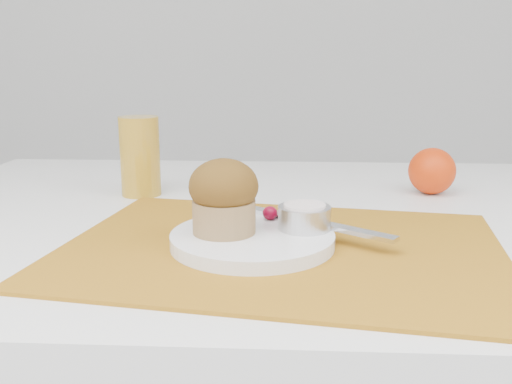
# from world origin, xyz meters

# --- Properties ---
(placemat) EXTENTS (0.56, 0.44, 0.00)m
(placemat) POSITION_xyz_m (-0.01, -0.12, 0.75)
(placemat) COLOR #A46916
(placemat) RESTS_ON table
(plate) EXTENTS (0.19, 0.19, 0.02)m
(plate) POSITION_xyz_m (-0.05, -0.12, 0.76)
(plate) COLOR white
(plate) RESTS_ON placemat
(ramekin) EXTENTS (0.08, 0.08, 0.03)m
(ramekin) POSITION_xyz_m (0.01, -0.10, 0.78)
(ramekin) COLOR #BCBCC0
(ramekin) RESTS_ON plate
(cream) EXTENTS (0.05, 0.05, 0.01)m
(cream) POSITION_xyz_m (0.01, -0.10, 0.80)
(cream) COLOR white
(cream) RESTS_ON ramekin
(raspberry_near) EXTENTS (0.02, 0.02, 0.02)m
(raspberry_near) POSITION_xyz_m (-0.03, -0.06, 0.78)
(raspberry_near) COLOR #5A0216
(raspberry_near) RESTS_ON plate
(raspberry_far) EXTENTS (0.02, 0.02, 0.02)m
(raspberry_far) POSITION_xyz_m (-0.00, -0.07, 0.78)
(raspberry_far) COLOR #5F0210
(raspberry_far) RESTS_ON plate
(butter_knife) EXTENTS (0.18, 0.14, 0.01)m
(butter_knife) POSITION_xyz_m (0.03, -0.08, 0.77)
(butter_knife) COLOR silver
(butter_knife) RESTS_ON plate
(orange) EXTENTS (0.08, 0.08, 0.08)m
(orange) POSITION_xyz_m (0.23, 0.17, 0.79)
(orange) COLOR #E13A07
(orange) RESTS_ON table
(juice_glass) EXTENTS (0.06, 0.06, 0.13)m
(juice_glass) POSITION_xyz_m (-0.24, 0.14, 0.81)
(juice_glass) COLOR #BD8E23
(juice_glass) RESTS_ON table
(muffin) EXTENTS (0.08, 0.08, 0.09)m
(muffin) POSITION_xyz_m (-0.08, -0.12, 0.81)
(muffin) COLOR #A27D4E
(muffin) RESTS_ON plate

